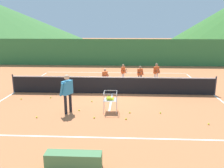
{
  "coord_description": "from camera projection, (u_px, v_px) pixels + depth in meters",
  "views": [
    {
      "loc": [
        0.59,
        -12.43,
        3.71
      ],
      "look_at": [
        0.05,
        -1.25,
        0.87
      ],
      "focal_mm": 36.97,
      "sensor_mm": 36.0,
      "label": 1
    }
  ],
  "objects": [
    {
      "name": "tennis_ball_5",
      "position": [
        79.0,
        110.0,
        10.32
      ],
      "size": [
        0.07,
        0.07,
        0.07
      ],
      "primitive_type": "sphere",
      "color": "yellow",
      "rests_on": "ground"
    },
    {
      "name": "line_service_center",
      "position": [
        112.0,
        94.0,
        12.97
      ],
      "size": [
        0.08,
        5.53,
        0.01
      ],
      "primitive_type": "cube",
      "color": "white",
      "rests_on": "ground"
    },
    {
      "name": "student_3",
      "position": [
        156.0,
        71.0,
        15.26
      ],
      "size": [
        0.49,
        0.68,
        1.3
      ],
      "color": "silver",
      "rests_on": "ground"
    },
    {
      "name": "tennis_ball_2",
      "position": [
        94.0,
        118.0,
        9.49
      ],
      "size": [
        0.07,
        0.07,
        0.07
      ],
      "primitive_type": "sphere",
      "color": "yellow",
      "rests_on": "ground"
    },
    {
      "name": "line_sideline_east",
      "position": [
        214.0,
        95.0,
        12.7
      ],
      "size": [
        0.08,
        11.24,
        0.01
      ],
      "primitive_type": "cube",
      "color": "white",
      "rests_on": "ground"
    },
    {
      "name": "tennis_ball_8",
      "position": [
        92.0,
        101.0,
        11.55
      ],
      "size": [
        0.07,
        0.07,
        0.07
      ],
      "primitive_type": "sphere",
      "color": "yellow",
      "rests_on": "ground"
    },
    {
      "name": "instructor",
      "position": [
        67.0,
        90.0,
        9.89
      ],
      "size": [
        0.53,
        0.85,
        1.71
      ],
      "color": "black",
      "rests_on": "ground"
    },
    {
      "name": "ball_cart",
      "position": [
        110.0,
        99.0,
        10.13
      ],
      "size": [
        0.58,
        0.58,
        0.9
      ],
      "color": "#B7B7BC",
      "rests_on": "ground"
    },
    {
      "name": "tennis_ball_0",
      "position": [
        37.0,
        117.0,
        9.54
      ],
      "size": [
        0.07,
        0.07,
        0.07
      ],
      "primitive_type": "sphere",
      "color": "yellow",
      "rests_on": "ground"
    },
    {
      "name": "student_1",
      "position": [
        123.0,
        71.0,
        15.56
      ],
      "size": [
        0.41,
        0.67,
        1.2
      ],
      "color": "silver",
      "rests_on": "ground"
    },
    {
      "name": "windscreen_fence",
      "position": [
        117.0,
        52.0,
        21.78
      ],
      "size": [
        24.68,
        0.08,
        2.51
      ],
      "primitive_type": "cube",
      "color": "#33753D",
      "rests_on": "ground"
    },
    {
      "name": "tennis_ball_7",
      "position": [
        51.0,
        98.0,
        12.14
      ],
      "size": [
        0.07,
        0.07,
        0.07
      ],
      "primitive_type": "sphere",
      "color": "yellow",
      "rests_on": "ground"
    },
    {
      "name": "line_baseline_far",
      "position": [
        116.0,
        73.0,
        18.74
      ],
      "size": [
        11.22,
        0.08,
        0.01
      ],
      "primitive_type": "cube",
      "color": "white",
      "rests_on": "ground"
    },
    {
      "name": "student_0",
      "position": [
        105.0,
        76.0,
        13.99
      ],
      "size": [
        0.4,
        0.68,
        1.2
      ],
      "color": "black",
      "rests_on": "ground"
    },
    {
      "name": "tennis_ball_3",
      "position": [
        209.0,
        124.0,
        8.88
      ],
      "size": [
        0.07,
        0.07,
        0.07
      ],
      "primitive_type": "sphere",
      "color": "yellow",
      "rests_on": "ground"
    },
    {
      "name": "line_baseline_near",
      "position": [
        105.0,
        138.0,
        7.86
      ],
      "size": [
        11.22,
        0.08,
        0.01
      ],
      "primitive_type": "cube",
      "color": "white",
      "rests_on": "ground"
    },
    {
      "name": "tennis_net",
      "position": [
        112.0,
        85.0,
        12.85
      ],
      "size": [
        11.37,
        0.08,
        1.05
      ],
      "color": "#333338",
      "rests_on": "ground"
    },
    {
      "name": "tennis_ball_4",
      "position": [
        130.0,
        113.0,
        10.05
      ],
      "size": [
        0.07,
        0.07,
        0.07
      ],
      "primitive_type": "sphere",
      "color": "yellow",
      "rests_on": "ground"
    },
    {
      "name": "line_sideline_west",
      "position": [
        15.0,
        92.0,
        13.23
      ],
      "size": [
        0.08,
        11.24,
        0.01
      ],
      "primitive_type": "cube",
      "color": "white",
      "rests_on": "ground"
    },
    {
      "name": "courtside_bench",
      "position": [
        74.0,
        161.0,
        6.12
      ],
      "size": [
        1.5,
        0.36,
        0.46
      ],
      "primitive_type": "cube",
      "color": "#4C7F4C",
      "rests_on": "ground"
    },
    {
      "name": "student_2",
      "position": [
        140.0,
        73.0,
        14.95
      ],
      "size": [
        0.45,
        0.65,
        1.2
      ],
      "color": "black",
      "rests_on": "ground"
    },
    {
      "name": "tennis_ball_6",
      "position": [
        21.0,
        99.0,
        11.92
      ],
      "size": [
        0.07,
        0.07,
        0.07
      ],
      "primitive_type": "sphere",
      "color": "yellow",
      "rests_on": "ground"
    },
    {
      "name": "ground_plane",
      "position": [
        112.0,
        94.0,
        12.97
      ],
      "size": [
        120.0,
        120.0,
        0.0
      ],
      "primitive_type": "plane",
      "color": "#C67042"
    },
    {
      "name": "tennis_ball_1",
      "position": [
        160.0,
        113.0,
        10.01
      ],
      "size": [
        0.07,
        0.07,
        0.07
      ],
      "primitive_type": "sphere",
      "color": "yellow",
      "rests_on": "ground"
    },
    {
      "name": "tennis_ball_9",
      "position": [
        126.0,
        119.0,
        9.36
      ],
      "size": [
        0.07,
        0.07,
        0.07
      ],
      "primitive_type": "sphere",
      "color": "yellow",
      "rests_on": "ground"
    }
  ]
}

